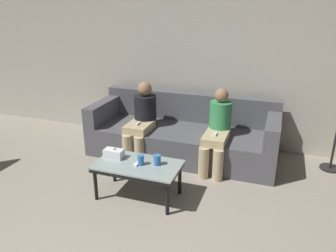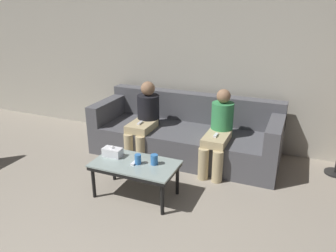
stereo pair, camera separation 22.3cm
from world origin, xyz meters
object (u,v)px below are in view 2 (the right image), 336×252
(coffee_table, at_px, (135,167))
(game_remote, at_px, (135,162))
(cup_near_left, at_px, (154,160))
(seated_person_mid_left, at_px, (219,130))
(seated_person_left_end, at_px, (145,118))
(cup_near_right, at_px, (138,159))
(couch, at_px, (186,135))
(tissue_box, at_px, (113,152))

(coffee_table, distance_m, game_remote, 0.05)
(cup_near_left, bearing_deg, coffee_table, -165.32)
(seated_person_mid_left, bearing_deg, seated_person_left_end, 178.52)
(cup_near_left, distance_m, seated_person_left_end, 1.16)
(cup_near_right, bearing_deg, seated_person_left_end, 112.69)
(couch, height_order, seated_person_mid_left, seated_person_mid_left)
(seated_person_left_end, distance_m, seated_person_mid_left, 1.07)
(cup_near_left, height_order, seated_person_mid_left, seated_person_mid_left)
(tissue_box, distance_m, seated_person_left_end, 0.99)
(seated_person_left_end, relative_size, seated_person_mid_left, 1.00)
(couch, distance_m, seated_person_mid_left, 0.64)
(cup_near_right, bearing_deg, cup_near_left, 19.65)
(game_remote, bearing_deg, seated_person_mid_left, 56.16)
(cup_near_left, xyz_separation_m, tissue_box, (-0.53, -0.00, -0.01))
(couch, relative_size, cup_near_right, 23.26)
(tissue_box, bearing_deg, coffee_table, -9.56)
(tissue_box, xyz_separation_m, seated_person_mid_left, (1.00, 0.96, 0.08))
(coffee_table, bearing_deg, couch, 83.68)
(coffee_table, xyz_separation_m, seated_person_mid_left, (0.68, 1.01, 0.17))
(game_remote, bearing_deg, cup_near_left, 14.68)
(coffee_table, bearing_deg, game_remote, 97.13)
(coffee_table, xyz_separation_m, game_remote, (-0.00, 0.00, 0.05))
(cup_near_left, xyz_separation_m, seated_person_mid_left, (0.47, 0.96, 0.07))
(cup_near_right, bearing_deg, seated_person_mid_left, 57.88)
(couch, bearing_deg, game_remote, -96.32)
(game_remote, distance_m, seated_person_mid_left, 1.22)
(couch, distance_m, game_remote, 1.28)
(game_remote, height_order, seated_person_left_end, seated_person_left_end)
(seated_person_left_end, height_order, seated_person_mid_left, seated_person_left_end)
(cup_near_left, bearing_deg, cup_near_right, -160.35)
(couch, height_order, game_remote, couch)
(coffee_table, bearing_deg, seated_person_left_end, 110.90)
(coffee_table, distance_m, cup_near_left, 0.24)
(couch, relative_size, cup_near_left, 22.74)
(cup_near_right, distance_m, seated_person_mid_left, 1.20)
(cup_near_right, bearing_deg, tissue_box, 170.61)
(coffee_table, height_order, cup_near_left, cup_near_left)
(tissue_box, xyz_separation_m, game_remote, (0.32, -0.05, -0.04))
(coffee_table, height_order, seated_person_mid_left, seated_person_mid_left)
(couch, bearing_deg, tissue_box, -110.76)
(coffee_table, relative_size, seated_person_mid_left, 0.90)
(game_remote, relative_size, seated_person_left_end, 0.14)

